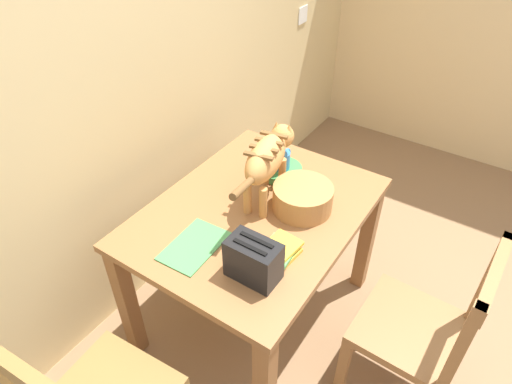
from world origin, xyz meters
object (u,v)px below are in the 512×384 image
Objects in this scene: magazine at (194,246)px; wooden_chair_near at (420,331)px; toaster at (253,260)px; cat at (268,157)px; wicker_basket at (303,198)px; saucer_bowl at (281,170)px; dining_table at (256,225)px; book_stack at (279,251)px; coffee_mug at (282,160)px.

wooden_chair_near is at bearing -71.70° from magazine.
cat is at bearing 26.45° from toaster.
magazine is 1.06× the size of wicker_basket.
wicker_basket is (0.46, -0.25, 0.06)m from magazine.
toaster is at bearing -91.62° from magazine.
wicker_basket is at bearing -31.22° from magazine.
wooden_chair_near is at bearing -108.75° from saucer_bowl.
magazine is (-0.45, 0.07, -0.21)m from cat.
wicker_basket is (0.12, -0.17, 0.16)m from dining_table.
book_stack is 0.66× the size of wicker_basket.
cat reaches higher than toaster.
magazine is 1.62× the size of book_stack.
toaster is at bearing -174.86° from wicker_basket.
toaster is at bearing -147.72° from dining_table.
dining_table is 3.95× the size of magazine.
dining_table is 0.33m from cat.
saucer_bowl is 0.79× the size of wicker_basket.
wooden_chair_near reaches higher than coffee_mug.
toaster reaches higher than dining_table.
coffee_mug reaches higher than wicker_basket.
book_stack is 0.88× the size of toaster.
coffee_mug is at bearing 30.36° from book_stack.
cat is (0.12, 0.01, 0.31)m from dining_table.
magazine is 1.00m from wooden_chair_near.
wicker_basket is at bearing -9.60° from cat.
coffee_mug is 0.69m from toaster.
wicker_basket is 0.46m from toaster.
wooden_chair_near is (-0.30, -0.87, -0.37)m from coffee_mug.
wicker_basket is at bearing -53.85° from dining_table.
book_stack is (-0.19, -0.24, 0.12)m from dining_table.
saucer_bowl is at bearing -5.49° from magazine.
wicker_basket reaches higher than book_stack.
coffee_mug is at bearing -5.48° from magazine.
wooden_chair_near is at bearing -89.56° from dining_table.
cat is 0.64× the size of wooden_chair_near.
wicker_basket is 0.28× the size of wooden_chair_near.
cat reaches higher than saucer_bowl.
coffee_mug reaches higher than book_stack.
saucer_bowl is at bearing 180.00° from coffee_mug.
coffee_mug is (0.00, 0.00, 0.06)m from saucer_bowl.
wooden_chair_near reaches higher than dining_table.
book_stack is at bearing 110.07° from wooden_chair_near.
wooden_chair_near is at bearing -18.87° from cat.
cat reaches higher than dining_table.
toaster is (-0.45, -0.22, -0.13)m from cat.
book_stack reaches higher than saucer_bowl.
book_stack is at bearing -128.18° from dining_table.
wooden_chair_near is (-0.11, -0.83, -0.50)m from cat.
cat is at bearing -169.03° from coffee_mug.
magazine is at bearing 112.59° from wooden_chair_near.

